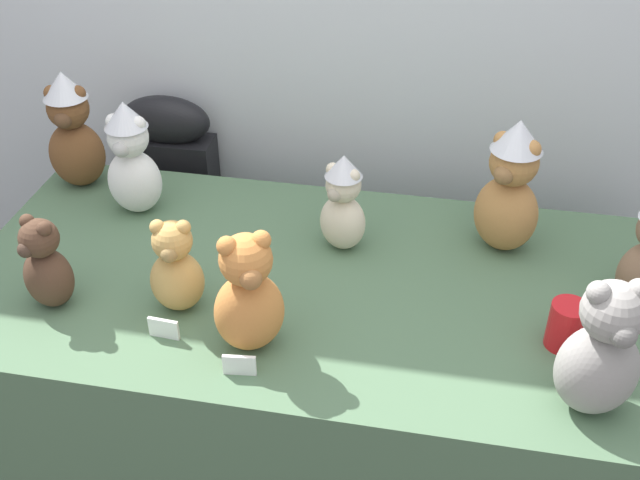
{
  "coord_description": "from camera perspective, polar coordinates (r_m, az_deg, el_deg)",
  "views": [
    {
      "loc": [
        0.28,
        -1.19,
        1.93
      ],
      "look_at": [
        0.0,
        0.25,
        0.9
      ],
      "focal_mm": 43.11,
      "sensor_mm": 36.0,
      "label": 1
    }
  ],
  "objects": [
    {
      "name": "instrument_case",
      "position": [
        2.62,
        -10.39,
        0.97
      ],
      "size": [
        0.28,
        0.12,
        0.96
      ],
      "rotation": [
        0.0,
        0.0,
        0.01
      ],
      "color": "black",
      "rests_on": "ground_plane"
    },
    {
      "name": "teddy_bear_snow",
      "position": [
        2.11,
        -13.82,
        5.83
      ],
      "size": [
        0.15,
        0.13,
        0.32
      ],
      "rotation": [
        0.0,
        0.0,
        -0.02
      ],
      "color": "white",
      "rests_on": "display_table"
    },
    {
      "name": "display_table",
      "position": [
        2.13,
        0.0,
        -11.24
      ],
      "size": [
        1.75,
        0.87,
        0.78
      ],
      "primitive_type": "cube",
      "color": "#4C6B4C",
      "rests_on": "ground_plane"
    },
    {
      "name": "name_card_front_middle",
      "position": [
        1.62,
        -6.0,
        -9.23
      ],
      "size": [
        0.07,
        0.02,
        0.05
      ],
      "primitive_type": "cube",
      "rotation": [
        0.0,
        0.0,
        0.11
      ],
      "color": "white",
      "rests_on": "display_table"
    },
    {
      "name": "teddy_bear_caramel",
      "position": [
        1.94,
        13.9,
        3.75
      ],
      "size": [
        0.21,
        0.2,
        0.36
      ],
      "rotation": [
        0.0,
        0.0,
        -0.46
      ],
      "color": "#B27A42",
      "rests_on": "display_table"
    },
    {
      "name": "teddy_bear_ash",
      "position": [
        1.56,
        20.18,
        -7.82
      ],
      "size": [
        0.19,
        0.18,
        0.32
      ],
      "rotation": [
        0.0,
        0.0,
        0.28
      ],
      "color": "gray",
      "rests_on": "display_table"
    },
    {
      "name": "name_card_front_left",
      "position": [
        1.73,
        -11.53,
        -6.45
      ],
      "size": [
        0.07,
        0.01,
        0.05
      ],
      "primitive_type": "cube",
      "rotation": [
        0.0,
        0.0,
        -0.07
      ],
      "color": "white",
      "rests_on": "display_table"
    },
    {
      "name": "teddy_bear_chestnut",
      "position": [
        2.27,
        -17.89,
        7.67
      ],
      "size": [
        0.18,
        0.16,
        0.35
      ],
      "rotation": [
        0.0,
        0.0,
        0.16
      ],
      "color": "brown",
      "rests_on": "display_table"
    },
    {
      "name": "teddy_bear_honey",
      "position": [
        1.75,
        -10.66,
        -2.1
      ],
      "size": [
        0.14,
        0.12,
        0.24
      ],
      "rotation": [
        0.0,
        0.0,
        0.17
      ],
      "color": "tan",
      "rests_on": "display_table"
    },
    {
      "name": "teddy_bear_cream",
      "position": [
        1.91,
        1.71,
        2.71
      ],
      "size": [
        0.15,
        0.14,
        0.27
      ],
      "rotation": [
        0.0,
        0.0,
        -0.42
      ],
      "color": "beige",
      "rests_on": "display_table"
    },
    {
      "name": "party_cup_red",
      "position": [
        1.74,
        17.82,
        -6.05
      ],
      "size": [
        0.08,
        0.08,
        0.11
      ],
      "primitive_type": "cylinder",
      "color": "red",
      "rests_on": "display_table"
    },
    {
      "name": "teddy_bear_ginger",
      "position": [
        1.61,
        -5.38,
        -4.23
      ],
      "size": [
        0.19,
        0.18,
        0.3
      ],
      "rotation": [
        0.0,
        0.0,
        0.49
      ],
      "color": "#D17F3D",
      "rests_on": "display_table"
    },
    {
      "name": "teddy_bear_cocoa",
      "position": [
        1.84,
        -19.7,
        -1.78
      ],
      "size": [
        0.15,
        0.14,
        0.24
      ],
      "rotation": [
        0.0,
        0.0,
        -0.38
      ],
      "color": "#4C3323",
      "rests_on": "display_table"
    }
  ]
}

